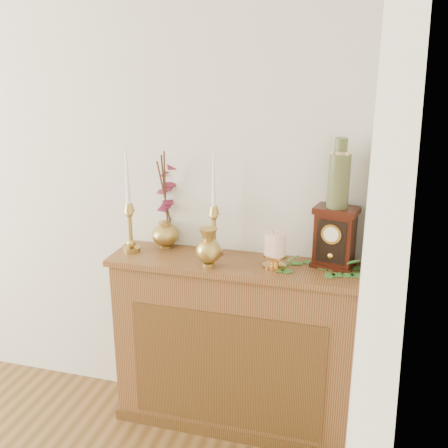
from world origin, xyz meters
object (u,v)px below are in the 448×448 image
(bud_vase, at_px, (208,248))
(mantel_clock, at_px, (335,238))
(ginger_jar, at_px, (167,203))
(ceramic_vase, at_px, (339,177))
(candlestick_left, at_px, (130,219))
(candlestick_center, at_px, (214,222))

(bud_vase, xyz_separation_m, mantel_clock, (0.57, 0.17, 0.05))
(ginger_jar, height_order, ceramic_vase, ceramic_vase)
(candlestick_left, relative_size, ceramic_vase, 1.64)
(bud_vase, relative_size, ceramic_vase, 0.60)
(candlestick_left, height_order, ginger_jar, candlestick_left)
(mantel_clock, height_order, ceramic_vase, ceramic_vase)
(ceramic_vase, bearing_deg, mantel_clock, -101.79)
(bud_vase, xyz_separation_m, ginger_jar, (-0.30, 0.24, 0.14))
(ginger_jar, relative_size, mantel_clock, 1.76)
(candlestick_center, distance_m, mantel_clock, 0.59)
(ginger_jar, bearing_deg, candlestick_left, -134.88)
(candlestick_left, xyz_separation_m, mantel_clock, (1.01, 0.08, -0.03))
(mantel_clock, xyz_separation_m, ceramic_vase, (0.00, 0.00, 0.29))
(bud_vase, relative_size, mantel_clock, 0.66)
(candlestick_left, relative_size, bud_vase, 2.73)
(ginger_jar, relative_size, ceramic_vase, 1.61)
(candlestick_left, xyz_separation_m, ginger_jar, (0.15, 0.15, 0.06))
(ginger_jar, bearing_deg, candlestick_center, -14.01)
(candlestick_left, bearing_deg, ginger_jar, 45.12)
(candlestick_left, height_order, candlestick_center, candlestick_left)
(candlestick_left, xyz_separation_m, candlestick_center, (0.42, 0.08, -0.00))
(candlestick_center, bearing_deg, mantel_clock, -0.09)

